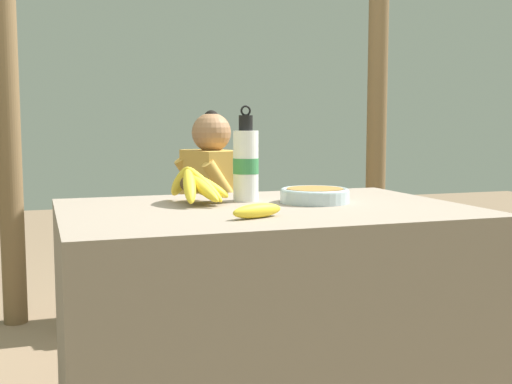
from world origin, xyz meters
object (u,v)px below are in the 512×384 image
banana_bunch_ripe (197,184)px  support_post_far (378,68)px  loose_banana_front (257,211)px  wooden_bench (222,251)px  support_post_near (5,57)px  water_bottle (246,164)px  serving_bowl (315,194)px  banana_bunch_green (297,222)px  seated_vendor (204,201)px

banana_bunch_ripe → support_post_far: 2.08m
loose_banana_front → support_post_far: support_post_far is taller
wooden_bench → support_post_near: support_post_near is taller
water_bottle → wooden_bench: (0.25, 1.17, -0.53)m
banana_bunch_ripe → wooden_bench: size_ratio=0.20×
serving_bowl → banana_bunch_green: size_ratio=0.86×
wooden_bench → banana_bunch_green: bearing=0.8°
banana_bunch_green → support_post_near: 1.68m
loose_banana_front → seated_vendor: bearing=81.2°
serving_bowl → loose_banana_front: (-0.28, -0.26, -0.01)m
support_post_near → water_bottle: bearing=-61.1°
banana_bunch_ripe → loose_banana_front: (0.08, -0.35, -0.04)m
banana_bunch_ripe → seated_vendor: seated_vendor is taller
banana_bunch_ripe → loose_banana_front: bearing=-77.4°
water_bottle → loose_banana_front: water_bottle is taller
seated_vendor → support_post_far: bearing=-178.7°
serving_bowl → wooden_bench: size_ratio=0.15×
wooden_bench → support_post_far: bearing=12.2°
water_bottle → banana_bunch_green: bearing=60.3°
serving_bowl → support_post_far: size_ratio=0.08×
wooden_bench → banana_bunch_ripe: bearing=-109.2°
loose_banana_front → seated_vendor: seated_vendor is taller
banana_bunch_ripe → banana_bunch_green: size_ratio=1.13×
loose_banana_front → banana_bunch_green: loose_banana_front is taller
water_bottle → banana_bunch_green: (0.67, 1.18, -0.40)m
seated_vendor → support_post_far: 1.35m
banana_bunch_ripe → support_post_far: (1.43, 1.42, 0.51)m
seated_vendor → banana_bunch_green: size_ratio=4.16×
wooden_bench → support_post_near: bearing=167.8°
banana_bunch_ripe → banana_bunch_green: 1.50m
banana_bunch_ripe → support_post_near: support_post_near is taller
seated_vendor → support_post_far: size_ratio=0.40×
banana_bunch_ripe → banana_bunch_green: banana_bunch_ripe is taller
serving_bowl → support_post_near: 1.87m
loose_banana_front → support_post_near: 1.97m
water_bottle → banana_bunch_green: size_ratio=1.21×
wooden_bench → banana_bunch_green: 0.44m
loose_banana_front → support_post_near: (-0.68, 1.77, 0.55)m
seated_vendor → banana_bunch_green: seated_vendor is taller
water_bottle → banana_bunch_ripe: bearing=-172.4°
wooden_bench → seated_vendor: (-0.10, -0.04, 0.27)m
wooden_bench → support_post_far: 1.43m
water_bottle → loose_banana_front: 0.40m
banana_bunch_ripe → seated_vendor: 1.21m
banana_bunch_ripe → support_post_far: support_post_far is taller
seated_vendor → water_bottle: bearing=70.9°
water_bottle → seated_vendor: seated_vendor is taller
support_post_far → seated_vendor: bearing=-166.8°
water_bottle → serving_bowl: bearing=-30.4°
loose_banana_front → banana_bunch_ripe: bearing=102.6°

